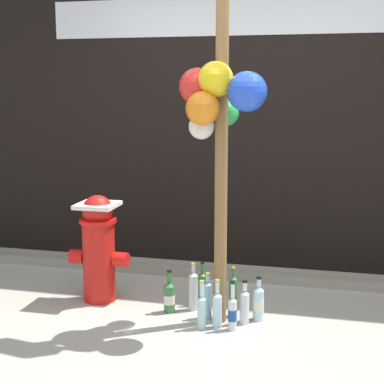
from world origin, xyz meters
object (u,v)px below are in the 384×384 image
(fire_hydrant, at_px, (99,246))
(bottle_2, at_px, (202,287))
(bottle_0, at_px, (169,297))
(bottle_7, at_px, (232,312))
(bottle_9, at_px, (233,295))
(bottle_6, at_px, (258,303))
(bottle_1, at_px, (208,299))
(bottle_3, at_px, (244,306))
(bottle_5, at_px, (193,290))
(memorial_post, at_px, (218,83))
(bottle_8, at_px, (217,309))
(bottle_4, at_px, (202,310))

(fire_hydrant, bearing_deg, bottle_2, 6.63)
(bottle_0, xyz_separation_m, bottle_7, (0.50, -0.20, 0.01))
(bottle_9, bearing_deg, bottle_0, -176.78)
(fire_hydrant, height_order, bottle_9, fire_hydrant)
(bottle_6, bearing_deg, bottle_1, -172.37)
(bottle_3, xyz_separation_m, bottle_5, (-0.40, 0.16, 0.02))
(bottle_0, xyz_separation_m, bottle_5, (0.16, 0.08, 0.03))
(bottle_0, distance_m, bottle_6, 0.65)
(bottle_7, bearing_deg, bottle_6, 54.95)
(bottle_5, bearing_deg, bottle_0, -152.00)
(memorial_post, height_order, bottle_3, memorial_post)
(fire_hydrant, xyz_separation_m, bottle_1, (0.88, -0.15, -0.28))
(bottle_7, bearing_deg, bottle_8, 172.97)
(bottle_1, height_order, bottle_3, bottle_1)
(bottle_4, relative_size, bottle_9, 0.92)
(bottle_9, bearing_deg, bottle_1, -158.27)
(bottle_1, xyz_separation_m, bottle_7, (0.21, -0.16, -0.02))
(bottle_2, distance_m, bottle_8, 0.44)
(bottle_0, xyz_separation_m, bottle_1, (0.29, -0.04, 0.03))
(bottle_7, height_order, bottle_8, bottle_8)
(bottle_0, distance_m, bottle_1, 0.30)
(bottle_2, xyz_separation_m, bottle_6, (0.45, -0.20, -0.01))
(bottle_3, height_order, bottle_6, bottle_6)
(fire_hydrant, relative_size, bottle_8, 2.41)
(bottle_6, bearing_deg, bottle_0, -179.49)
(bottle_0, relative_size, bottle_3, 1.01)
(bottle_6, bearing_deg, bottle_9, 173.68)
(bottle_2, xyz_separation_m, bottle_5, (-0.04, -0.12, 0.02))
(bottle_6, relative_size, bottle_8, 0.92)
(fire_hydrant, height_order, bottle_0, fire_hydrant)
(bottle_4, relative_size, bottle_6, 1.07)
(bottle_3, bearing_deg, bottle_1, 171.88)
(fire_hydrant, bearing_deg, bottle_3, -9.44)
(bottle_2, relative_size, bottle_5, 0.94)
(bottle_4, distance_m, bottle_6, 0.42)
(memorial_post, height_order, bottle_6, memorial_post)
(bottle_6, height_order, bottle_7, bottle_7)
(bottle_1, xyz_separation_m, bottle_6, (0.35, 0.05, -0.02))
(bottle_6, xyz_separation_m, bottle_8, (-0.25, -0.20, 0.01))
(fire_hydrant, xyz_separation_m, bottle_9, (1.05, -0.09, -0.27))
(bottle_2, bearing_deg, bottle_8, -63.93)
(bottle_2, height_order, bottle_3, bottle_2)
(bottle_3, bearing_deg, bottle_4, -151.34)
(bottle_2, bearing_deg, bottle_0, -134.57)
(bottle_3, xyz_separation_m, bottle_7, (-0.06, -0.12, -0.01))
(bottle_7, bearing_deg, memorial_post, 145.44)
(bottle_3, height_order, bottle_4, bottle_4)
(fire_hydrant, distance_m, bottle_5, 0.80)
(bottle_0, xyz_separation_m, bottle_4, (0.29, -0.23, 0.01))
(bottle_1, distance_m, bottle_8, 0.18)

